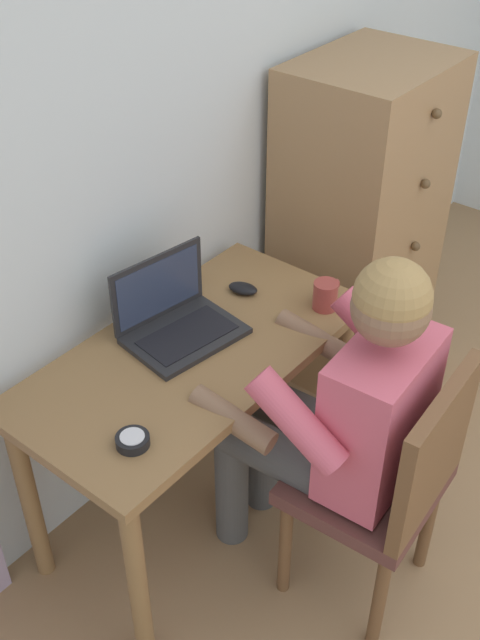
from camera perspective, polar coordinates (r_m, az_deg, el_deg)
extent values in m
cube|color=silver|center=(2.58, -2.37, 15.86)|extent=(4.80, 0.05, 2.50)
cube|color=olive|center=(2.31, -3.49, -2.56)|extent=(1.14, 0.58, 0.03)
cylinder|color=olive|center=(2.23, -7.65, -18.79)|extent=(0.06, 0.06, 0.69)
cylinder|color=olive|center=(2.76, 7.48, -5.01)|extent=(0.06, 0.06, 0.69)
cylinder|color=olive|center=(2.47, -15.41, -12.75)|extent=(0.06, 0.06, 0.69)
cylinder|color=olive|center=(2.96, -0.01, -1.33)|extent=(0.06, 0.06, 0.69)
cube|color=#9E754C|center=(3.09, 8.87, 6.95)|extent=(0.62, 0.47, 1.31)
sphere|color=brown|center=(3.29, 11.72, -2.43)|extent=(0.04, 0.04, 0.04)
sphere|color=brown|center=(3.13, 12.31, 1.29)|extent=(0.04, 0.04, 0.04)
sphere|color=brown|center=(2.99, 12.95, 5.37)|extent=(0.04, 0.04, 0.04)
sphere|color=brown|center=(2.87, 13.66, 9.84)|extent=(0.04, 0.04, 0.04)
sphere|color=brown|center=(2.76, 14.45, 14.67)|extent=(0.04, 0.04, 0.04)
cube|color=brown|center=(2.32, 9.32, -11.88)|extent=(0.44, 0.43, 0.05)
cube|color=brown|center=(2.11, 14.32, -9.58)|extent=(0.42, 0.07, 0.42)
cylinder|color=brown|center=(2.64, 7.43, -11.53)|extent=(0.04, 0.04, 0.42)
cylinder|color=brown|center=(2.45, 3.39, -16.47)|extent=(0.04, 0.04, 0.42)
cylinder|color=brown|center=(2.57, 13.85, -14.37)|extent=(0.04, 0.04, 0.42)
cylinder|color=brown|center=(2.37, 10.33, -19.82)|extent=(0.04, 0.04, 0.42)
cylinder|color=#4C4C4C|center=(2.41, 5.78, -7.66)|extent=(0.16, 0.41, 0.14)
cylinder|color=#4C4C4C|center=(2.30, 3.46, -10.26)|extent=(0.16, 0.41, 0.14)
cylinder|color=#4C4C4C|center=(2.65, 1.68, -9.73)|extent=(0.11, 0.11, 0.49)
cylinder|color=#4C4C4C|center=(2.55, -0.62, -12.13)|extent=(0.11, 0.11, 0.49)
cube|color=#D1566B|center=(2.12, 10.30, -7.04)|extent=(0.37, 0.22, 0.46)
cylinder|color=#D1566B|center=(2.26, 10.11, -1.05)|extent=(0.11, 0.30, 0.25)
cylinder|color=#D1566B|center=(1.96, 4.23, -7.52)|extent=(0.11, 0.30, 0.25)
cylinder|color=#846047|center=(2.39, 5.60, -1.37)|extent=(0.09, 0.27, 0.11)
cylinder|color=#846047|center=(2.11, -0.55, -7.41)|extent=(0.09, 0.27, 0.11)
sphere|color=#846047|center=(1.90, 11.19, 0.96)|extent=(0.20, 0.20, 0.20)
sphere|color=#9E7A47|center=(1.88, 11.30, 1.71)|extent=(0.20, 0.20, 0.20)
cube|color=#232326|center=(2.34, -4.09, -1.18)|extent=(0.37, 0.29, 0.02)
cube|color=black|center=(2.33, -3.94, -1.09)|extent=(0.31, 0.19, 0.00)
cube|color=#232326|center=(2.35, -6.14, 2.48)|extent=(0.34, 0.06, 0.22)
cube|color=#2D3851|center=(2.35, -6.05, 2.42)|extent=(0.30, 0.05, 0.18)
ellipsoid|color=black|center=(2.53, 0.22, 2.37)|extent=(0.08, 0.11, 0.03)
cylinder|color=black|center=(2.02, -8.00, -8.89)|extent=(0.09, 0.09, 0.03)
cylinder|color=silver|center=(2.01, -8.04, -8.58)|extent=(0.06, 0.06, 0.00)
cylinder|color=#9E3D38|center=(2.46, 6.38, 1.84)|extent=(0.08, 0.08, 0.09)
torus|color=#9E3D38|center=(2.49, 7.04, 2.46)|extent=(0.06, 0.01, 0.06)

